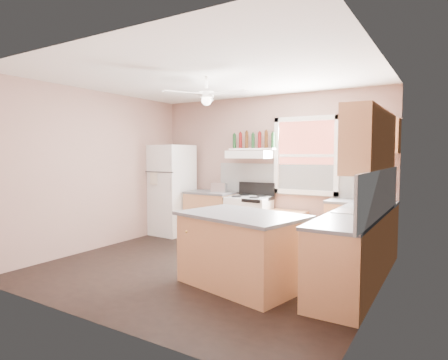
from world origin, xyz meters
The scene contains 32 objects.
floor centered at (0.00, 0.00, 0.00)m, with size 4.50×4.50×0.00m, color black.
ceiling centered at (0.00, 0.00, 2.70)m, with size 4.50×4.50×0.00m, color white.
wall_back centered at (0.00, 2.02, 1.35)m, with size 4.50×0.05×2.70m, color #906D61.
wall_right centered at (2.27, 0.00, 1.35)m, with size 0.05×4.00×2.70m, color #906D61.
wall_left centered at (-2.27, 0.00, 1.35)m, with size 0.05×4.00×2.70m, color #906D61.
backsplash_back centered at (0.45, 1.99, 1.18)m, with size 2.90×0.03×0.55m, color white.
backsplash_right centered at (2.23, 0.30, 1.18)m, with size 0.03×2.60×0.55m, color white.
window_view centered at (0.75, 1.98, 1.60)m, with size 1.00×0.02×1.20m, color brown.
window_frame centered at (0.75, 1.96, 1.60)m, with size 1.16×0.07×1.36m, color white.
refrigerator centered at (-1.94, 1.54, 0.90)m, with size 0.77×0.74×1.81m, color white.
base_cabinet_left centered at (-1.06, 1.70, 0.43)m, with size 0.90×0.60×0.86m, color #B97D4D.
counter_left centered at (-1.06, 1.70, 0.88)m, with size 0.92×0.62×0.04m, color #515154.
toaster centered at (-0.84, 1.65, 0.99)m, with size 0.28×0.16×0.18m, color silver.
stove centered at (-0.17, 1.62, 0.43)m, with size 0.73×0.64×0.86m, color white.
range_hood centered at (-0.23, 1.75, 1.62)m, with size 0.78×0.50×0.14m, color white.
bottle_shelf centered at (-0.23, 1.87, 1.72)m, with size 0.90×0.26×0.03m, color white.
cart centered at (0.52, 1.75, 0.32)m, with size 0.64×0.42×0.64m, color #B97D4D.
base_cabinet_corner centered at (1.75, 1.70, 0.43)m, with size 1.00×0.60×0.86m, color #B97D4D.
base_cabinet_right centered at (1.95, 0.30, 0.43)m, with size 0.60×2.20×0.86m, color #B97D4D.
counter_corner centered at (1.75, 1.70, 0.88)m, with size 1.02×0.62×0.04m, color #515154.
counter_right centered at (1.94, 0.30, 0.88)m, with size 0.62×2.22×0.04m, color #515154.
sink centered at (1.94, 0.50, 0.90)m, with size 0.55×0.45×0.03m, color silver.
faucet centered at (2.10, 0.50, 0.97)m, with size 0.03×0.03×0.14m, color silver.
upper_cabinet_right centered at (2.08, 0.50, 1.78)m, with size 0.33×1.80×0.76m, color #B97D4D.
upper_cabinet_corner centered at (1.95, 1.83, 1.90)m, with size 0.60×0.33×0.52m, color #B97D4D.
paper_towel centered at (2.07, 1.86, 1.25)m, with size 0.12×0.12×0.26m, color white.
island centered at (0.75, -0.35, 0.43)m, with size 1.41×0.89×0.86m, color #B97D4D.
island_top centered at (0.75, -0.35, 0.88)m, with size 1.49×0.97×0.04m, color #515154.
ceiling_fan_hub centered at (0.00, 0.00, 2.45)m, with size 0.20×0.20×0.08m, color white.
soap_bottle centered at (2.08, 0.13, 1.03)m, with size 0.10×0.10×0.25m, color silver.
red_caddy centered at (2.04, 0.99, 0.95)m, with size 0.18×0.12×0.10m, color #B3150F.
wine_bottles centered at (-0.23, 1.87, 1.88)m, with size 0.86×0.06×0.31m.
Camera 1 is at (2.94, -4.34, 1.63)m, focal length 30.00 mm.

